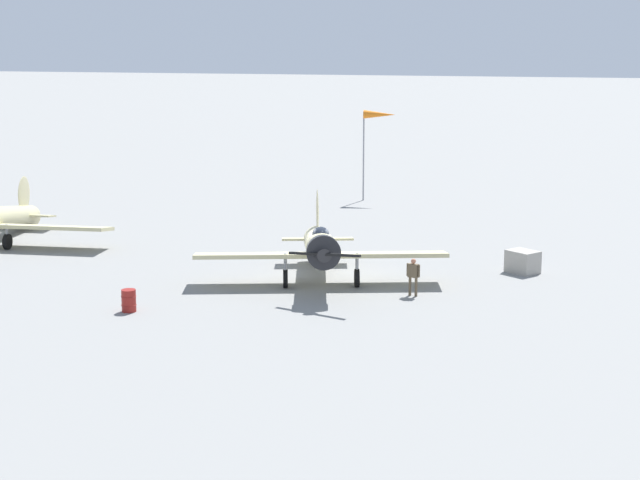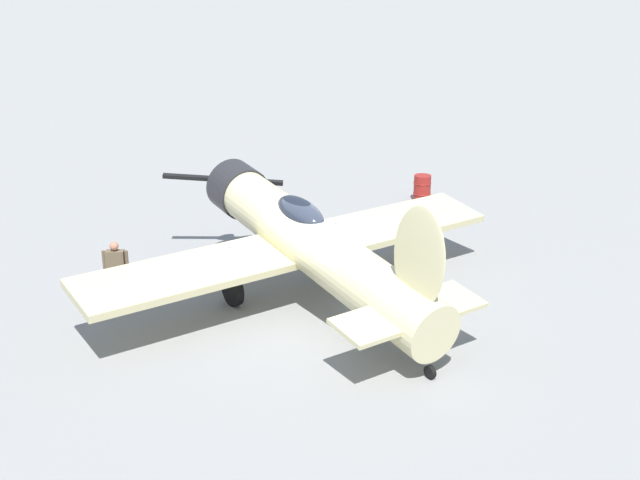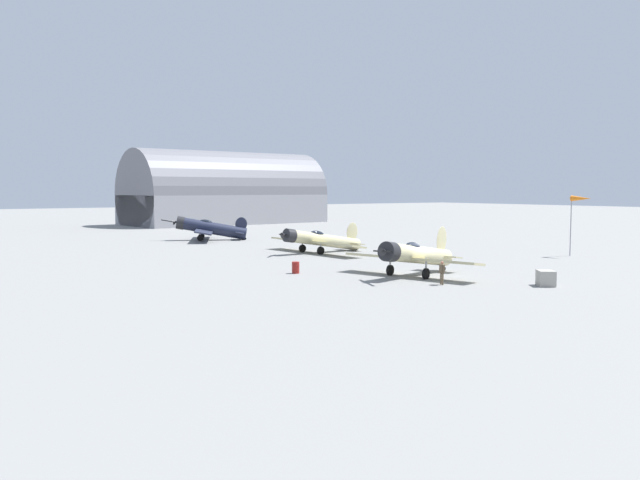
{
  "view_description": "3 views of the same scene",
  "coord_description": "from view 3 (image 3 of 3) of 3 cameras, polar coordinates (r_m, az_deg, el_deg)",
  "views": [
    {
      "loc": [
        -10.62,
        44.6,
        11.11
      ],
      "look_at": [
        0.0,
        0.0,
        1.8
      ],
      "focal_mm": 59.02,
      "sensor_mm": 36.0,
      "label": 1
    },
    {
      "loc": [
        -5.85,
        -16.69,
        8.36
      ],
      "look_at": [
        0.0,
        0.0,
        1.8
      ],
      "focal_mm": 45.71,
      "sensor_mm": 36.0,
      "label": 2
    },
    {
      "loc": [
        -35.97,
        33.2,
        6.44
      ],
      "look_at": [
        15.54,
        -1.55,
        1.6
      ],
      "focal_mm": 36.36,
      "sensor_mm": 36.0,
      "label": 3
    }
  ],
  "objects": [
    {
      "name": "ground_plane",
      "position": [
        49.37,
        8.64,
        -3.09
      ],
      "size": [
        400.0,
        400.0,
        0.0
      ],
      "primitive_type": "plane",
      "color": "gray"
    },
    {
      "name": "airplane_foreground",
      "position": [
        48.8,
        8.37,
        -1.3
      ],
      "size": [
        11.11,
        9.25,
        3.65
      ],
      "rotation": [
        0.0,
        0.0,
        8.12
      ],
      "color": "beige",
      "rests_on": "ground_plane"
    },
    {
      "name": "airplane_mid_apron",
      "position": [
        66.0,
        0.0,
        -0.0
      ],
      "size": [
        13.53,
        10.81,
        3.09
      ],
      "rotation": [
        0.0,
        0.0,
        7.93
      ],
      "color": "beige",
      "rests_on": "ground_plane"
    },
    {
      "name": "airplane_far_line",
      "position": [
        83.88,
        -9.75,
        1.04
      ],
      "size": [
        11.78,
        10.09,
        3.13
      ],
      "rotation": [
        0.0,
        0.0,
        7.39
      ],
      "color": "#1E2338",
      "rests_on": "ground_plane"
    },
    {
      "name": "ground_crew_mechanic",
      "position": [
        44.66,
        10.68,
        -2.65
      ],
      "size": [
        0.6,
        0.35,
        1.61
      ],
      "rotation": [
        0.0,
        0.0,
        4.38
      ],
      "color": "brown",
      "rests_on": "ground_plane"
    },
    {
      "name": "equipment_crate",
      "position": [
        45.99,
        19.26,
        -3.19
      ],
      "size": [
        1.71,
        1.65,
        1.04
      ],
      "rotation": [
        0.0,
        0.0,
        5.62
      ],
      "color": "#9E998E",
      "rests_on": "ground_plane"
    },
    {
      "name": "fuel_drum",
      "position": [
        49.92,
        -2.16,
        -2.44
      ],
      "size": [
        0.61,
        0.61,
        0.9
      ],
      "color": "maroon",
      "rests_on": "ground_plane"
    },
    {
      "name": "windsock_mast",
      "position": [
        66.67,
        21.93,
        3.22
      ],
      "size": [
        2.1,
        0.61,
        5.89
      ],
      "color": "gray",
      "rests_on": "ground_plane"
    },
    {
      "name": "distant_hangar",
      "position": [
        125.65,
        -8.3,
        3.65
      ],
      "size": [
        19.92,
        38.5,
        16.53
      ],
      "rotation": [
        0.0,
        0.0,
        7.95
      ],
      "color": "#939399",
      "rests_on": "ground_plane"
    }
  ]
}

